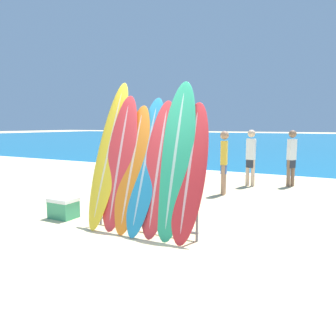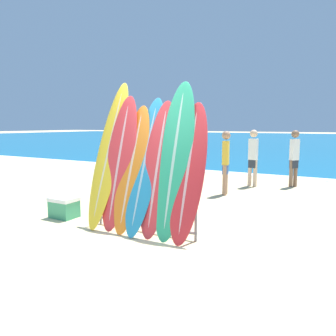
{
  "view_description": "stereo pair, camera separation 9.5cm",
  "coord_description": "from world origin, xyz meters",
  "px_view_note": "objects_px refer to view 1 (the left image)",
  "views": [
    {
      "loc": [
        2.42,
        -3.96,
        1.73
      ],
      "look_at": [
        -0.31,
        1.2,
        0.96
      ],
      "focal_mm": 35.0,
      "sensor_mm": 36.0,
      "label": 1
    },
    {
      "loc": [
        2.51,
        -3.92,
        1.73
      ],
      "look_at": [
        -0.31,
        1.2,
        0.96
      ],
      "focal_mm": 35.0,
      "sensor_mm": 36.0,
      "label": 2
    }
  ],
  "objects_px": {
    "surfboard_slot_2": "(132,168)",
    "person_mid_beach": "(224,160)",
    "surfboard_rack": "(145,202)",
    "surfboard_slot_1": "(120,162)",
    "surfboard_slot_3": "(146,165)",
    "surfboard_slot_5": "(175,159)",
    "person_far_left": "(251,156)",
    "surfboard_slot_6": "(190,172)",
    "person_near_water": "(292,156)",
    "cooler_box": "(63,208)",
    "surfboard_slot_0": "(109,153)",
    "surfboard_slot_4": "(159,168)"
  },
  "relations": [
    {
      "from": "surfboard_slot_1",
      "to": "surfboard_slot_2",
      "type": "relative_size",
      "value": 1.08
    },
    {
      "from": "surfboard_slot_2",
      "to": "surfboard_slot_3",
      "type": "xyz_separation_m",
      "value": [
        0.23,
        0.03,
        0.06
      ]
    },
    {
      "from": "surfboard_slot_1",
      "to": "surfboard_slot_3",
      "type": "relative_size",
      "value": 1.02
    },
    {
      "from": "surfboard_rack",
      "to": "surfboard_slot_5",
      "type": "xyz_separation_m",
      "value": [
        0.52,
        0.06,
        0.71
      ]
    },
    {
      "from": "surfboard_slot_0",
      "to": "surfboard_slot_2",
      "type": "xyz_separation_m",
      "value": [
        0.53,
        -0.09,
        -0.21
      ]
    },
    {
      "from": "surfboard_slot_4",
      "to": "person_far_left",
      "type": "xyz_separation_m",
      "value": [
        0.26,
        4.81,
        -0.19
      ]
    },
    {
      "from": "surfboard_slot_1",
      "to": "person_near_water",
      "type": "distance_m",
      "value": 5.67
    },
    {
      "from": "surfboard_slot_5",
      "to": "surfboard_slot_4",
      "type": "bearing_deg",
      "value": -172.05
    },
    {
      "from": "surfboard_slot_2",
      "to": "person_mid_beach",
      "type": "bearing_deg",
      "value": 82.6
    },
    {
      "from": "surfboard_rack",
      "to": "surfboard_slot_0",
      "type": "distance_m",
      "value": 1.08
    },
    {
      "from": "surfboard_slot_6",
      "to": "surfboard_slot_3",
      "type": "bearing_deg",
      "value": 177.87
    },
    {
      "from": "surfboard_rack",
      "to": "surfboard_slot_3",
      "type": "xyz_separation_m",
      "value": [
        -0.01,
        0.04,
        0.59
      ]
    },
    {
      "from": "person_mid_beach",
      "to": "person_far_left",
      "type": "bearing_deg",
      "value": 158.16
    },
    {
      "from": "surfboard_slot_6",
      "to": "person_mid_beach",
      "type": "bearing_deg",
      "value": 99.69
    },
    {
      "from": "person_mid_beach",
      "to": "surfboard_slot_5",
      "type": "bearing_deg",
      "value": -4.35
    },
    {
      "from": "surfboard_slot_3",
      "to": "person_mid_beach",
      "type": "height_order",
      "value": "surfboard_slot_3"
    },
    {
      "from": "surfboard_slot_2",
      "to": "person_near_water",
      "type": "xyz_separation_m",
      "value": [
        1.77,
        5.31,
        -0.17
      ]
    },
    {
      "from": "surfboard_slot_3",
      "to": "cooler_box",
      "type": "distance_m",
      "value": 1.99
    },
    {
      "from": "surfboard_rack",
      "to": "surfboard_slot_2",
      "type": "xyz_separation_m",
      "value": [
        -0.24,
        0.01,
        0.53
      ]
    },
    {
      "from": "surfboard_slot_1",
      "to": "person_far_left",
      "type": "distance_m",
      "value": 4.91
    },
    {
      "from": "surfboard_slot_4",
      "to": "person_far_left",
      "type": "distance_m",
      "value": 4.82
    },
    {
      "from": "surfboard_slot_0",
      "to": "cooler_box",
      "type": "height_order",
      "value": "surfboard_slot_0"
    },
    {
      "from": "surfboard_slot_4",
      "to": "person_near_water",
      "type": "distance_m",
      "value": 5.46
    },
    {
      "from": "surfboard_slot_5",
      "to": "person_far_left",
      "type": "distance_m",
      "value": 4.79
    },
    {
      "from": "surfboard_slot_1",
      "to": "surfboard_slot_3",
      "type": "bearing_deg",
      "value": 1.4
    },
    {
      "from": "person_far_left",
      "to": "surfboard_slot_6",
      "type": "bearing_deg",
      "value": 105.74
    },
    {
      "from": "person_far_left",
      "to": "surfboard_rack",
      "type": "bearing_deg",
      "value": 96.55
    },
    {
      "from": "surfboard_rack",
      "to": "surfboard_slot_5",
      "type": "bearing_deg",
      "value": 6.23
    },
    {
      "from": "person_near_water",
      "to": "person_mid_beach",
      "type": "bearing_deg",
      "value": -178.55
    },
    {
      "from": "surfboard_rack",
      "to": "cooler_box",
      "type": "relative_size",
      "value": 3.82
    },
    {
      "from": "surfboard_slot_3",
      "to": "surfboard_slot_5",
      "type": "distance_m",
      "value": 0.54
    },
    {
      "from": "person_near_water",
      "to": "cooler_box",
      "type": "distance_m",
      "value": 6.31
    },
    {
      "from": "surfboard_slot_1",
      "to": "surfboard_slot_2",
      "type": "height_order",
      "value": "surfboard_slot_1"
    },
    {
      "from": "person_near_water",
      "to": "cooler_box",
      "type": "height_order",
      "value": "person_near_water"
    },
    {
      "from": "surfboard_rack",
      "to": "surfboard_slot_1",
      "type": "bearing_deg",
      "value": 176.42
    },
    {
      "from": "person_mid_beach",
      "to": "surfboard_rack",
      "type": "bearing_deg",
      "value": -13.22
    },
    {
      "from": "surfboard_slot_2",
      "to": "surfboard_slot_4",
      "type": "bearing_deg",
      "value": 0.74
    },
    {
      "from": "surfboard_slot_2",
      "to": "person_mid_beach",
      "type": "distance_m",
      "value": 3.41
    },
    {
      "from": "cooler_box",
      "to": "surfboard_slot_1",
      "type": "bearing_deg",
      "value": 2.22
    },
    {
      "from": "surfboard_slot_4",
      "to": "surfboard_slot_2",
      "type": "bearing_deg",
      "value": -179.26
    },
    {
      "from": "surfboard_slot_3",
      "to": "person_near_water",
      "type": "height_order",
      "value": "surfboard_slot_3"
    },
    {
      "from": "surfboard_slot_0",
      "to": "person_near_water",
      "type": "relative_size",
      "value": 1.57
    },
    {
      "from": "surfboard_slot_6",
      "to": "cooler_box",
      "type": "distance_m",
      "value": 2.69
    },
    {
      "from": "person_far_left",
      "to": "surfboard_slot_5",
      "type": "bearing_deg",
      "value": 102.7
    },
    {
      "from": "surfboard_rack",
      "to": "cooler_box",
      "type": "xyz_separation_m",
      "value": [
        -1.78,
        -0.02,
        -0.31
      ]
    },
    {
      "from": "surfboard_slot_0",
      "to": "surfboard_slot_4",
      "type": "relative_size",
      "value": 1.17
    },
    {
      "from": "surfboard_slot_1",
      "to": "cooler_box",
      "type": "height_order",
      "value": "surfboard_slot_1"
    },
    {
      "from": "person_near_water",
      "to": "person_mid_beach",
      "type": "distance_m",
      "value": 2.35
    },
    {
      "from": "surfboard_rack",
      "to": "surfboard_slot_0",
      "type": "xyz_separation_m",
      "value": [
        -0.77,
        0.1,
        0.74
      ]
    },
    {
      "from": "surfboard_slot_2",
      "to": "surfboard_slot_6",
      "type": "distance_m",
      "value": 1.01
    }
  ]
}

